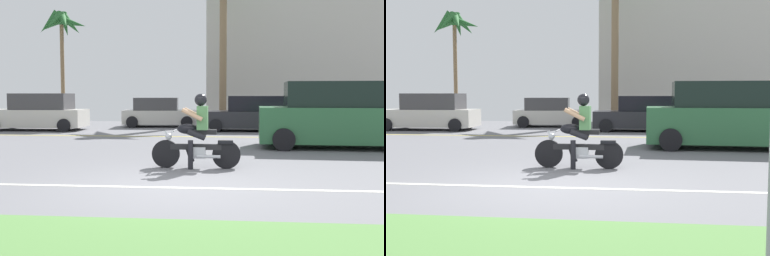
% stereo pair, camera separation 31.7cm
% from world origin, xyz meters
% --- Properties ---
extents(ground, '(56.00, 30.00, 0.04)m').
position_xyz_m(ground, '(0.00, 3.00, -0.02)').
color(ground, slate).
extents(lane_line_near, '(50.40, 0.12, 0.01)m').
position_xyz_m(lane_line_near, '(0.00, -0.14, 0.00)').
color(lane_line_near, silver).
rests_on(lane_line_near, ground).
extents(lane_line_far, '(50.40, 0.12, 0.01)m').
position_xyz_m(lane_line_far, '(0.00, 8.85, 0.00)').
color(lane_line_far, yellow).
rests_on(lane_line_far, ground).
extents(motorcyclist, '(1.91, 0.62, 1.60)m').
position_xyz_m(motorcyclist, '(0.17, 1.88, 0.68)').
color(motorcyclist, black).
rests_on(motorcyclist, ground).
extents(suv_nearby, '(5.07, 2.29, 1.96)m').
position_xyz_m(suv_nearby, '(4.20, 5.83, 0.95)').
color(suv_nearby, '#2D663D').
rests_on(suv_nearby, ground).
extents(parked_car_0, '(4.32, 2.04, 1.63)m').
position_xyz_m(parked_car_0, '(-7.66, 11.32, 0.76)').
color(parked_car_0, beige).
rests_on(parked_car_0, ground).
extents(parked_car_1, '(3.73, 2.14, 1.43)m').
position_xyz_m(parked_car_1, '(-2.63, 13.88, 0.67)').
color(parked_car_1, beige).
rests_on(parked_car_1, ground).
extents(parked_car_2, '(3.98, 1.85, 1.52)m').
position_xyz_m(parked_car_2, '(1.75, 11.73, 0.71)').
color(parked_car_2, '#232328').
rests_on(parked_car_2, ground).
extents(palm_tree_1, '(2.76, 2.65, 6.16)m').
position_xyz_m(palm_tree_1, '(-8.35, 15.93, 5.24)').
color(palm_tree_1, brown).
rests_on(palm_tree_1, ground).
extents(building_far, '(15.61, 4.00, 7.96)m').
position_xyz_m(building_far, '(7.18, 21.00, 3.98)').
color(building_far, '#BCB7AD').
rests_on(building_far, ground).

